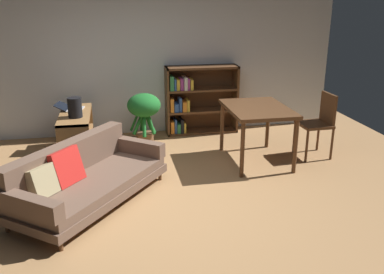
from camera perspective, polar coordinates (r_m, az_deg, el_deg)
name	(u,v)px	position (r m, az deg, el deg)	size (l,w,h in m)	color
ground_plane	(158,201)	(4.97, -4.67, -8.66)	(8.16, 8.16, 0.00)	#A87A4C
back_wall_panel	(137,54)	(7.17, -7.42, 11.12)	(6.80, 0.10, 2.70)	silver
fabric_couch	(84,177)	(4.96, -14.46, -5.33)	(1.86, 2.05, 0.69)	#56351E
media_console	(77,134)	(6.50, -15.37, 0.40)	(0.44, 1.18, 0.63)	olive
open_laptop	(71,108)	(6.62, -16.15, 3.79)	(0.44, 0.39, 0.10)	silver
desk_speaker	(75,107)	(6.16, -15.62, 3.89)	(0.20, 0.20, 0.28)	black
potted_floor_plant	(144,110)	(6.63, -6.52, 3.64)	(0.52, 0.52, 0.83)	brown
dining_table	(257,113)	(5.95, 8.87, 3.18)	(0.83, 1.13, 0.80)	#56351E
dining_chair_near	(319,121)	(6.40, 16.89, 2.13)	(0.45, 0.45, 0.94)	#56351E
bookshelf	(196,100)	(7.24, 0.51, 5.07)	(1.23, 0.35, 1.15)	#56351E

